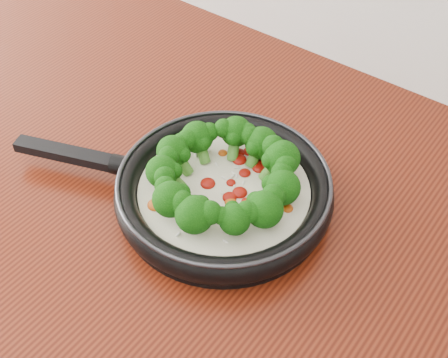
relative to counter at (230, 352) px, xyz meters
The scene contains 2 objects.
counter is the anchor object (origin of this frame).
skillet 0.48m from the counter, 105.87° to the right, with size 0.50×0.39×0.09m.
Camera 1 is at (0.33, 0.64, 1.52)m, focal length 46.98 mm.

